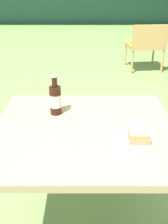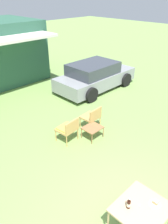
% 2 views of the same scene
% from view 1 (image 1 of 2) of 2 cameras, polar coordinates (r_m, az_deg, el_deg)
% --- Properties ---
extents(ground_plane, '(60.00, 60.00, 0.00)m').
position_cam_1_polar(ground_plane, '(1.93, 0.01, -22.96)').
color(ground_plane, '#7A9E51').
extents(wicker_chair_cushioned, '(0.63, 0.59, 0.80)m').
position_cam_1_polar(wicker_chair_cushioned, '(4.75, 13.11, 14.47)').
color(wicker_chair_cushioned, tan).
rests_on(wicker_chair_cushioned, ground_plane).
extents(patio_table, '(1.00, 0.88, 0.74)m').
position_cam_1_polar(patio_table, '(1.47, 0.02, -5.69)').
color(patio_table, tan).
rests_on(patio_table, ground_plane).
extents(cake_on_plate, '(0.22, 0.22, 0.07)m').
position_cam_1_polar(cake_on_plate, '(1.34, 11.05, -5.49)').
color(cake_on_plate, silver).
rests_on(cake_on_plate, patio_table).
extents(cola_bottle_near, '(0.07, 0.07, 0.24)m').
position_cam_1_polar(cola_bottle_near, '(1.56, -6.45, 2.75)').
color(cola_bottle_near, black).
rests_on(cola_bottle_near, patio_table).
extents(fork, '(0.19, 0.02, 0.01)m').
position_cam_1_polar(fork, '(1.32, 8.61, -6.77)').
color(fork, silver).
rests_on(fork, patio_table).
extents(loose_bottle_cap, '(0.03, 0.03, 0.01)m').
position_cam_1_polar(loose_bottle_cap, '(1.48, 0.27, -2.37)').
color(loose_bottle_cap, silver).
rests_on(loose_bottle_cap, patio_table).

